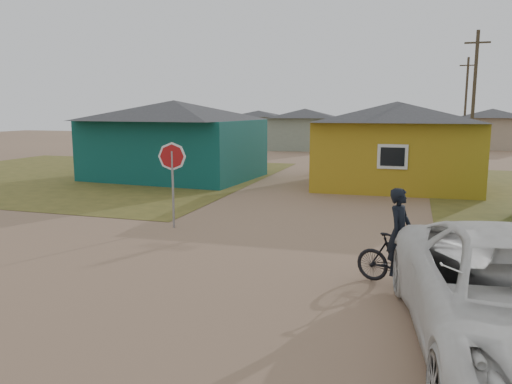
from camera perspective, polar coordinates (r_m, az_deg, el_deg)
ground at (r=11.00m, az=-0.77°, el=-9.37°), size 120.00×120.00×0.00m
grass_nw at (r=28.89m, az=-19.42°, el=1.87°), size 20.00×18.00×0.00m
house_teal at (r=26.22m, az=-9.28°, el=6.06°), size 8.93×7.08×4.00m
house_yellow at (r=23.95m, az=15.67°, el=5.40°), size 7.72×6.76×3.90m
house_pale_west at (r=44.89m, az=5.58°, el=7.25°), size 7.04×6.15×3.60m
house_beige_east at (r=50.37m, az=25.31°, el=6.63°), size 6.95×6.05×3.60m
house_pale_north at (r=58.52m, az=0.30°, el=7.69°), size 6.28×5.81×3.40m
utility_pole_near at (r=32.06m, az=23.61°, el=9.73°), size 1.40×0.20×8.00m
utility_pole_far at (r=48.08m, az=22.84°, el=9.43°), size 1.40×0.20×8.00m
stop_sign at (r=15.04m, az=-9.54°, el=3.00°), size 0.84×0.21×2.59m
cyclist at (r=10.48m, az=15.96°, el=-6.51°), size 1.84×1.08×2.01m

